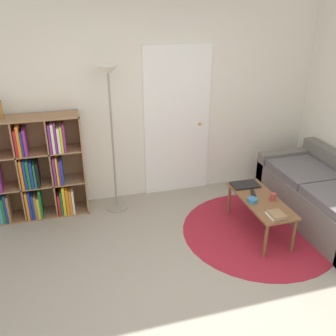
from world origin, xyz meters
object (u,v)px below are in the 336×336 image
laptop (245,185)px  bookshelf (32,172)px  cup (273,197)px  floor_lamp (110,98)px  couch (329,199)px  coffee_table (260,203)px  bottle_right (0,109)px  bowl (252,200)px

laptop → bookshelf: bearing=163.5°
cup → floor_lamp: bearing=147.3°
floor_lamp → couch: floor_lamp is taller
coffee_table → cup: (0.12, -0.06, 0.09)m
coffee_table → cup: 0.16m
bottle_right → laptop: bearing=-15.7°
coffee_table → bowl: bowl is taller
bookshelf → cup: bearing=-23.6°
floor_lamp → bowl: 2.03m
bookshelf → bowl: bookshelf is taller
coffee_table → couch: bearing=-0.4°
floor_lamp → coffee_table: size_ratio=1.85×
couch → bottle_right: bearing=163.0°
bottle_right → cup: bearing=-22.3°
bookshelf → bowl: 2.67m
floor_lamp → laptop: bearing=-23.1°
coffee_table → bowl: bearing=-164.8°
couch → laptop: size_ratio=5.57×
bookshelf → cup: size_ratio=15.66×
bowl → coffee_table: bearing=15.2°
bookshelf → couch: (3.48, -1.11, -0.32)m
coffee_table → cup: cup is taller
bowl → bottle_right: size_ratio=0.45×
bookshelf → couch: bearing=-17.7°
laptop → cup: cup is taller
laptop → bowl: size_ratio=2.86×
bookshelf → bowl: size_ratio=10.96×
laptop → bottle_right: (-2.75, 0.77, 0.96)m
floor_lamp → coffee_table: (1.54, -1.01, -1.10)m
coffee_table → bottle_right: (-2.77, 1.13, 1.03)m
couch → bottle_right: size_ratio=7.20×
couch → coffee_table: size_ratio=1.88×
bowl → cup: size_ratio=1.43×
bookshelf → floor_lamp: (1.00, -0.10, 0.88)m
coffee_table → laptop: laptop is taller
bookshelf → bowl: bearing=-25.4°
bookshelf → floor_lamp: size_ratio=0.70×
floor_lamp → bowl: size_ratio=15.68×
bookshelf → floor_lamp: floor_lamp is taller
couch → laptop: 1.04m
bowl → bottle_right: (-2.64, 1.17, 0.95)m
laptop → cup: (0.14, -0.42, 0.03)m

